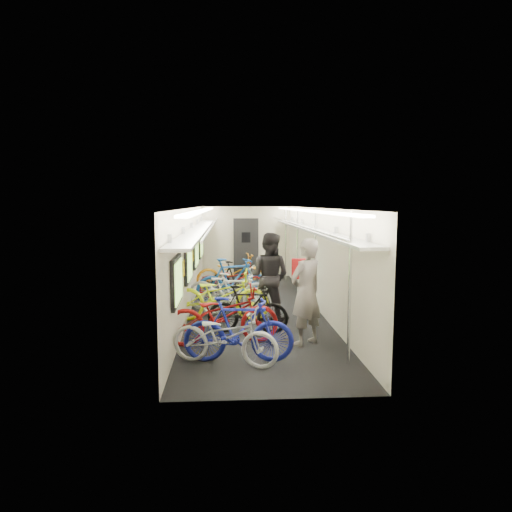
{
  "coord_description": "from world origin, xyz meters",
  "views": [
    {
      "loc": [
        -0.61,
        -10.59,
        2.51
      ],
      "look_at": [
        0.11,
        1.11,
        1.15
      ],
      "focal_mm": 32.0,
      "sensor_mm": 36.0,
      "label": 1
    }
  ],
  "objects": [
    {
      "name": "bicycle_0",
      "position": [
        -0.67,
        -3.69,
        0.46
      ],
      "size": [
        1.84,
        1.17,
        0.91
      ],
      "primitive_type": "imported",
      "rotation": [
        0.0,
        0.0,
        1.22
      ],
      "color": "#B9B9BE",
      "rests_on": "ground"
    },
    {
      "name": "bicycle_5",
      "position": [
        -0.46,
        -0.51,
        0.48
      ],
      "size": [
        1.6,
        0.46,
        0.96
      ],
      "primitive_type": "imported",
      "rotation": [
        0.0,
        0.0,
        1.57
      ],
      "color": "silver",
      "rests_on": "ground"
    },
    {
      "name": "train_car_shell",
      "position": [
        -0.36,
        0.71,
        1.66
      ],
      "size": [
        10.0,
        10.0,
        10.0
      ],
      "color": "black",
      "rests_on": "ground"
    },
    {
      "name": "bicycle_3",
      "position": [
        -0.24,
        -1.97,
        0.47
      ],
      "size": [
        1.61,
        0.63,
        0.94
      ],
      "primitive_type": "imported",
      "rotation": [
        0.0,
        0.0,
        1.45
      ],
      "color": "black",
      "rests_on": "ground"
    },
    {
      "name": "passenger_near",
      "position": [
        0.76,
        -2.74,
        0.95
      ],
      "size": [
        0.83,
        0.78,
        1.9
      ],
      "primitive_type": "imported",
      "rotation": [
        0.0,
        0.0,
        3.77
      ],
      "color": "slate",
      "rests_on": "ground"
    },
    {
      "name": "bicycle_6",
      "position": [
        -0.6,
        -0.05,
        0.53
      ],
      "size": [
        2.11,
        1.1,
        1.06
      ],
      "primitive_type": "imported",
      "rotation": [
        0.0,
        0.0,
        1.36
      ],
      "color": "#9F9FA3",
      "rests_on": "ground"
    },
    {
      "name": "bicycle_4",
      "position": [
        -0.79,
        -0.98,
        0.55
      ],
      "size": [
        2.15,
        0.91,
        1.1
      ],
      "primitive_type": "imported",
      "rotation": [
        0.0,
        0.0,
        1.48
      ],
      "color": "#DDF316",
      "rests_on": "ground"
    },
    {
      "name": "passenger_mid",
      "position": [
        0.27,
        -0.91,
        0.94
      ],
      "size": [
        1.15,
        1.07,
        1.89
      ],
      "primitive_type": "imported",
      "rotation": [
        0.0,
        0.0,
        2.63
      ],
      "color": "black",
      "rests_on": "ground"
    },
    {
      "name": "bicycle_7",
      "position": [
        -0.5,
        0.71,
        0.58
      ],
      "size": [
        1.99,
        1.19,
        1.16
      ],
      "primitive_type": "imported",
      "rotation": [
        0.0,
        0.0,
        1.93
      ],
      "color": "#184A92",
      "rests_on": "ground"
    },
    {
      "name": "bicycle_8",
      "position": [
        -0.51,
        1.36,
        0.47
      ],
      "size": [
        1.85,
        0.77,
        0.95
      ],
      "primitive_type": "imported",
      "rotation": [
        0.0,
        0.0,
        1.49
      ],
      "color": "maroon",
      "rests_on": "ground"
    },
    {
      "name": "bicycle_2",
      "position": [
        -0.72,
        -2.64,
        0.53
      ],
      "size": [
        2.09,
        0.96,
        1.06
      ],
      "primitive_type": "imported",
      "rotation": [
        0.0,
        0.0,
        1.7
      ],
      "color": "maroon",
      "rests_on": "ground"
    },
    {
      "name": "bicycle_1",
      "position": [
        -0.46,
        -3.58,
        0.53
      ],
      "size": [
        1.79,
        0.64,
        1.05
      ],
      "primitive_type": "imported",
      "rotation": [
        0.0,
        0.0,
        1.49
      ],
      "color": "#19229B",
      "rests_on": "ground"
    },
    {
      "name": "bicycle_10",
      "position": [
        -0.53,
        2.3,
        0.53
      ],
      "size": [
        2.14,
        1.13,
        1.07
      ],
      "primitive_type": "imported",
      "rotation": [
        0.0,
        0.0,
        1.79
      ],
      "color": "#BF7412",
      "rests_on": "ground"
    },
    {
      "name": "backpack",
      "position": [
        0.72,
        -2.13,
        1.28
      ],
      "size": [
        0.28,
        0.19,
        0.38
      ],
      "primitive_type": "cube",
      "rotation": [
        0.0,
        0.0,
        -0.19
      ],
      "color": "#AE1114",
      "rests_on": "passenger_near"
    },
    {
      "name": "bicycle_9",
      "position": [
        -0.37,
        1.57,
        0.48
      ],
      "size": [
        1.63,
        1.06,
        0.95
      ],
      "primitive_type": "imported",
      "rotation": [
        0.0,
        0.0,
        1.15
      ],
      "color": "black",
      "rests_on": "ground"
    }
  ]
}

